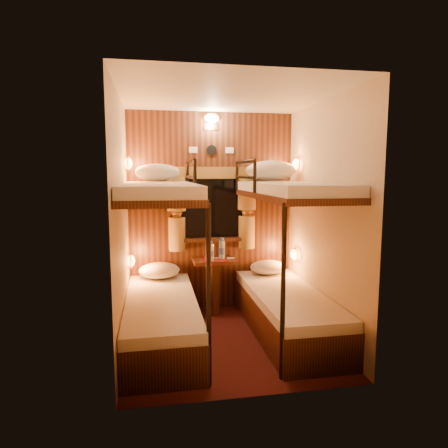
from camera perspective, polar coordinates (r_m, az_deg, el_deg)
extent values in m
plane|color=black|center=(4.20, 0.42, -16.22)|extent=(2.10, 2.10, 0.00)
plane|color=silver|center=(3.92, 0.46, 17.93)|extent=(2.10, 2.10, 0.00)
plane|color=#C6B293|center=(4.91, -1.82, 1.73)|extent=(2.40, 0.00, 2.40)
plane|color=#C6B293|center=(2.87, 4.32, -2.31)|extent=(2.40, 0.00, 2.40)
plane|color=#C6B293|center=(3.83, -14.44, -0.09)|extent=(0.00, 2.40, 2.40)
plane|color=#C6B293|center=(4.18, 14.03, 0.53)|extent=(0.00, 2.40, 2.40)
cube|color=black|center=(4.90, -1.80, 1.71)|extent=(2.00, 0.03, 2.40)
cube|color=black|center=(4.14, -8.92, -14.07)|extent=(0.70, 1.90, 0.35)
cube|color=white|center=(4.06, -8.98, -11.11)|extent=(0.68, 1.88, 0.10)
cube|color=black|center=(3.86, -9.29, 3.83)|extent=(0.70, 1.90, 0.06)
cube|color=white|center=(3.86, -9.31, 5.02)|extent=(0.68, 1.88, 0.10)
cylinder|color=black|center=(3.13, -2.20, -10.40)|extent=(0.04, 0.04, 1.45)
cylinder|color=black|center=(4.75, -5.27, 6.83)|extent=(0.04, 0.04, 0.32)
cylinder|color=black|center=(3.91, -4.18, 6.74)|extent=(0.04, 0.04, 0.32)
cylinder|color=black|center=(4.33, -4.80, 8.90)|extent=(0.04, 0.85, 0.04)
cylinder|color=black|center=(4.33, -4.78, 6.65)|extent=(0.03, 0.85, 0.03)
cube|color=black|center=(4.36, 8.90, -12.96)|extent=(0.70, 1.90, 0.35)
cube|color=white|center=(4.28, 8.96, -10.13)|extent=(0.68, 1.88, 0.10)
cube|color=black|center=(4.10, 9.26, 4.03)|extent=(0.70, 1.90, 0.06)
cube|color=white|center=(4.09, 9.28, 5.15)|extent=(0.68, 1.88, 0.10)
cylinder|color=black|center=(3.27, 8.43, -9.73)|extent=(0.04, 0.04, 1.45)
cylinder|color=black|center=(4.84, 1.87, 6.86)|extent=(0.04, 0.04, 0.32)
cylinder|color=black|center=(4.02, 4.42, 6.75)|extent=(0.04, 0.04, 0.32)
cylinder|color=black|center=(4.43, 3.04, 8.88)|extent=(0.04, 0.85, 0.04)
cylinder|color=black|center=(4.43, 3.03, 6.68)|extent=(0.03, 0.85, 0.03)
cube|color=black|center=(4.87, -1.76, 2.27)|extent=(0.98, 0.02, 0.78)
cube|color=black|center=(4.86, -1.75, 2.26)|extent=(0.90, 0.01, 0.70)
cube|color=black|center=(4.88, -1.67, -2.23)|extent=(1.00, 0.12, 0.04)
cube|color=olive|center=(4.82, -1.72, 7.33)|extent=(1.10, 0.06, 0.14)
cylinder|color=olive|center=(4.77, -6.82, 4.28)|extent=(0.22, 0.22, 0.40)
cylinder|color=olive|center=(4.79, -6.78, 1.53)|extent=(0.11, 0.11, 0.12)
cylinder|color=olive|center=(4.82, -6.74, -1.42)|extent=(0.20, 0.20, 0.40)
torus|color=#C07D38|center=(4.79, -6.78, 1.53)|extent=(0.14, 0.14, 0.02)
cylinder|color=olive|center=(4.90, 3.30, 4.40)|extent=(0.22, 0.22, 0.40)
cylinder|color=olive|center=(4.91, 3.28, 1.72)|extent=(0.11, 0.11, 0.12)
cylinder|color=olive|center=(4.95, 3.26, -1.16)|extent=(0.20, 0.20, 0.40)
torus|color=#C07D38|center=(4.91, 3.28, 1.72)|extent=(0.14, 0.14, 0.02)
cylinder|color=black|center=(4.86, -1.80, 10.52)|extent=(0.12, 0.02, 0.12)
cube|color=silver|center=(4.83, -4.42, 10.52)|extent=(0.10, 0.01, 0.07)
cube|color=silver|center=(4.90, 0.79, 10.50)|extent=(0.10, 0.01, 0.07)
cube|color=#C07D38|center=(4.88, -1.81, 13.68)|extent=(0.18, 0.01, 0.08)
ellipsoid|color=#FFCC8C|center=(4.88, -1.78, 14.88)|extent=(0.18, 0.09, 0.11)
ellipsoid|color=orange|center=(4.60, -13.11, -5.16)|extent=(0.08, 0.20, 0.13)
torus|color=#C07D38|center=(4.60, -13.11, -5.16)|extent=(0.02, 0.17, 0.17)
ellipsoid|color=orange|center=(4.49, -13.51, 8.41)|extent=(0.08, 0.20, 0.13)
torus|color=#C07D38|center=(4.49, -13.51, 8.41)|extent=(0.02, 0.17, 0.17)
ellipsoid|color=orange|center=(4.89, 10.06, -4.35)|extent=(0.08, 0.20, 0.13)
torus|color=#C07D38|center=(4.89, 10.06, -4.35)|extent=(0.02, 0.17, 0.17)
ellipsoid|color=orange|center=(4.79, 10.35, 8.42)|extent=(0.08, 0.20, 0.13)
torus|color=#C07D38|center=(4.79, 10.35, 8.42)|extent=(0.02, 0.17, 0.17)
cube|color=#542413|center=(4.81, -1.45, -5.28)|extent=(0.50, 0.34, 0.04)
cube|color=black|center=(4.89, -1.43, -9.00)|extent=(0.08, 0.30, 0.61)
cube|color=maroon|center=(4.80, -1.45, -5.03)|extent=(0.30, 0.34, 0.01)
cylinder|color=#99BFE5|center=(4.71, -1.84, -4.06)|extent=(0.06, 0.06, 0.20)
cylinder|color=#4163C3|center=(4.71, -1.84, -4.18)|extent=(0.07, 0.07, 0.07)
cylinder|color=#4163C3|center=(4.69, -1.84, -2.63)|extent=(0.04, 0.04, 0.03)
cylinder|color=#99BFE5|center=(4.79, -0.30, -3.73)|extent=(0.07, 0.07, 0.22)
cylinder|color=#4163C3|center=(4.79, -0.30, -3.86)|extent=(0.08, 0.08, 0.08)
cylinder|color=#4163C3|center=(4.77, -0.30, -2.16)|extent=(0.04, 0.04, 0.03)
cube|color=silver|center=(4.85, 0.99, -4.88)|extent=(0.09, 0.07, 0.01)
cube|color=silver|center=(4.85, -1.04, -4.88)|extent=(0.09, 0.08, 0.01)
ellipsoid|color=silver|center=(4.74, -9.22, -6.56)|extent=(0.47, 0.34, 0.19)
ellipsoid|color=silver|center=(4.91, 6.24, -6.14)|extent=(0.43, 0.31, 0.17)
ellipsoid|color=silver|center=(4.46, -9.49, 7.28)|extent=(0.49, 0.35, 0.19)
ellipsoid|color=silver|center=(4.70, 6.71, 7.59)|extent=(0.59, 0.42, 0.23)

